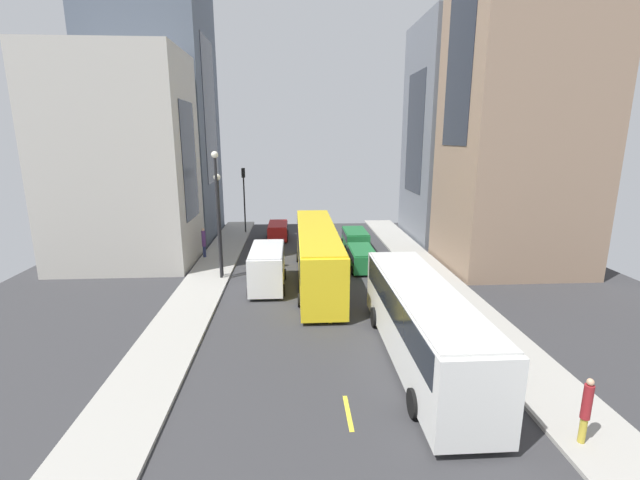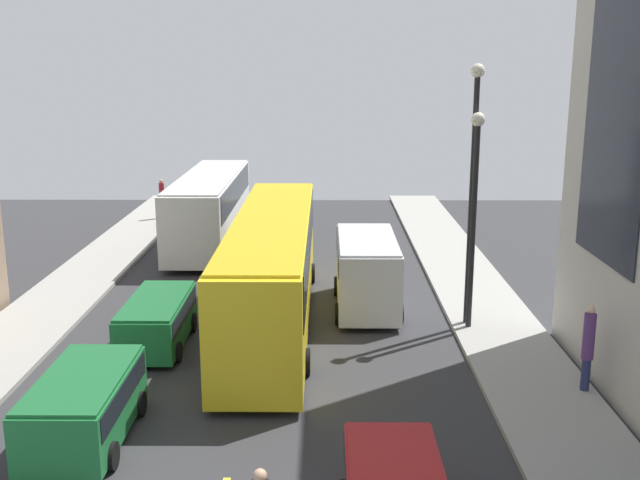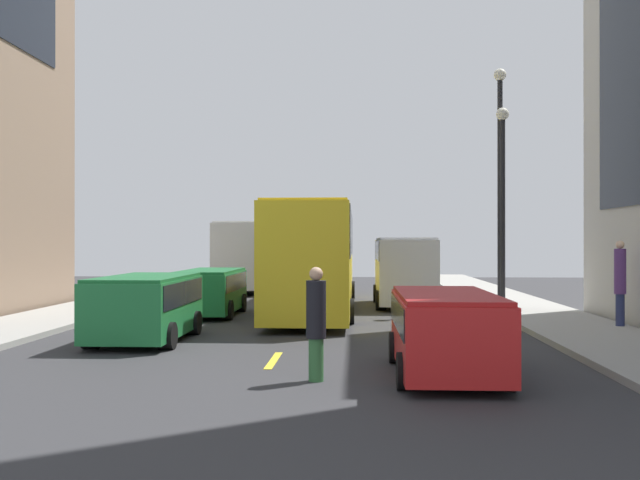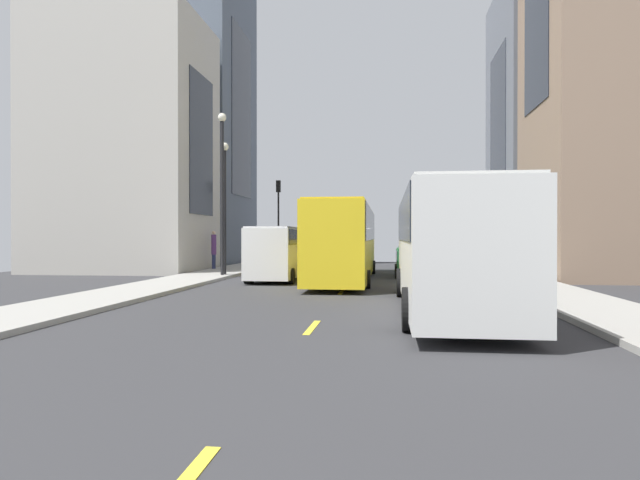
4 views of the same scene
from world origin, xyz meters
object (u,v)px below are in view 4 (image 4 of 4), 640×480
car_green_0 (413,260)px  traffic_light_near_corner (278,206)px  pedestrian_crossing_near (349,251)px  streetcar_yellow (346,237)px  car_red_2 (317,254)px  delivery_van_white (276,249)px  car_green_1 (414,255)px  pedestrian_walking_far (214,248)px  city_bus_white (448,241)px

car_green_0 → traffic_light_near_corner: traffic_light_near_corner is taller
pedestrian_crossing_near → streetcar_yellow: bearing=164.5°
pedestrian_crossing_near → traffic_light_near_corner: (5.63, -1.98, 3.44)m
car_green_0 → car_red_2: 11.79m
delivery_van_white → car_red_2: size_ratio=1.24×
delivery_van_white → traffic_light_near_corner: bearing=-79.1°
car_green_0 → pedestrian_crossing_near: 11.28m
delivery_van_white → pedestrian_crossing_near: delivery_van_white is taller
car_green_0 → traffic_light_near_corner: size_ratio=0.65×
car_green_0 → car_green_1: bearing=-93.4°
car_red_2 → traffic_light_near_corner: bearing=-38.3°
car_red_2 → traffic_light_near_corner: size_ratio=0.65×
pedestrian_walking_far → pedestrian_crossing_near: bearing=-129.1°
city_bus_white → car_green_0: size_ratio=2.83×
city_bus_white → streetcar_yellow: streetcar_yellow is taller
city_bus_white → car_green_1: (0.02, -19.31, -1.06)m
streetcar_yellow → car_green_0: (-3.38, -2.39, -1.23)m
city_bus_white → pedestrian_crossing_near: size_ratio=5.85×
streetcar_yellow → delivery_van_white: (3.22, 1.22, -0.61)m
pedestrian_crossing_near → car_green_0: bearing=-177.4°
car_green_0 → city_bus_white: bearing=91.6°
pedestrian_crossing_near → car_red_2: bearing=86.5°
pedestrian_walking_far → city_bus_white: bearing=135.0°
city_bus_white → car_red_2: city_bus_white is taller
streetcar_yellow → traffic_light_near_corner: bearing=-67.0°
car_green_0 → car_red_2: size_ratio=1.00×
delivery_van_white → pedestrian_crossing_near: (-2.53, -14.12, -0.45)m
delivery_van_white → pedestrian_walking_far: bearing=-52.7°
streetcar_yellow → pedestrian_walking_far: streetcar_yellow is taller
car_green_1 → car_red_2: (6.76, -3.98, -0.05)m
car_green_0 → car_green_1: size_ratio=1.02×
streetcar_yellow → car_green_0: 4.32m
streetcar_yellow → car_green_1: size_ratio=3.60×
delivery_van_white → pedestrian_crossing_near: bearing=-100.1°
pedestrian_walking_far → traffic_light_near_corner: 9.86m
pedestrian_walking_far → delivery_van_white: bearing=136.1°
streetcar_yellow → pedestrian_crossing_near: (0.70, -12.91, -1.07)m
streetcar_yellow → car_green_0: streetcar_yellow is taller
streetcar_yellow → car_green_1: bearing=-114.2°
city_bus_white → car_green_0: city_bus_white is taller
car_green_0 → traffic_light_near_corner: 16.23m
car_red_2 → traffic_light_near_corner: 5.55m
pedestrian_crossing_near → traffic_light_near_corner: 6.89m
delivery_van_white → pedestrian_walking_far: delivery_van_white is taller
streetcar_yellow → pedestrian_walking_far: 10.37m
pedestrian_walking_far → pedestrian_crossing_near: (-7.86, -7.11, -0.34)m
car_green_0 → car_red_2: (6.41, -9.89, -0.00)m
pedestrian_walking_far → pedestrian_crossing_near: 10.60m
streetcar_yellow → car_green_0: size_ratio=3.53×
pedestrian_crossing_near → traffic_light_near_corner: bearing=52.0°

